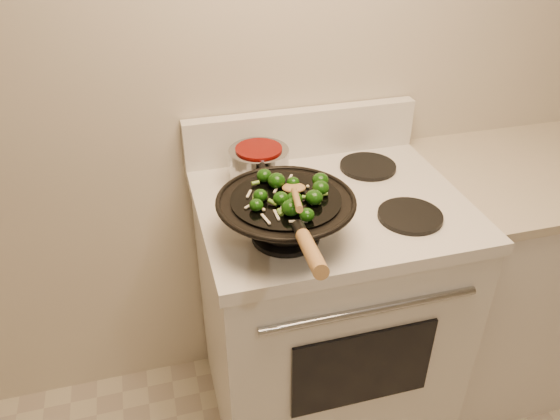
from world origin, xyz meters
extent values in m
plane|color=beige|center=(0.00, 1.50, 1.30)|extent=(3.50, 0.00, 3.50)
cube|color=white|center=(-0.14, 1.17, 0.44)|extent=(0.76, 0.64, 0.88)
cube|color=white|center=(-0.14, 1.17, 0.90)|extent=(0.78, 0.66, 0.04)
cube|color=white|center=(-0.14, 1.47, 1.00)|extent=(0.78, 0.05, 0.16)
cylinder|color=#979A9F|center=(-0.14, 0.84, 0.78)|extent=(0.60, 0.02, 0.02)
cube|color=black|center=(-0.14, 0.84, 0.55)|extent=(0.42, 0.01, 0.28)
cylinder|color=black|center=(-0.32, 1.02, 0.93)|extent=(0.18, 0.18, 0.01)
cylinder|color=black|center=(0.04, 1.02, 0.93)|extent=(0.18, 0.18, 0.01)
cylinder|color=black|center=(-0.32, 1.32, 0.93)|extent=(0.18, 0.18, 0.01)
cylinder|color=black|center=(0.04, 1.32, 0.93)|extent=(0.18, 0.18, 0.01)
cube|color=white|center=(0.62, 1.20, 0.44)|extent=(0.79, 0.60, 0.88)
cube|color=beige|center=(0.62, 1.20, 0.90)|extent=(0.81, 0.62, 0.03)
torus|color=black|center=(-0.32, 1.02, 1.04)|extent=(0.36, 0.36, 0.01)
cylinder|color=black|center=(-0.32, 1.02, 1.04)|extent=(0.28, 0.28, 0.01)
cylinder|color=black|center=(-0.35, 0.82, 1.08)|extent=(0.03, 0.06, 0.04)
cylinder|color=#A57540|center=(-0.36, 0.70, 1.11)|extent=(0.05, 0.19, 0.08)
ellipsoid|color=#113A09|center=(-0.26, 0.98, 1.06)|extent=(0.04, 0.04, 0.04)
cylinder|color=#427329|center=(-0.25, 0.98, 1.05)|extent=(0.02, 0.02, 0.01)
ellipsoid|color=#113A09|center=(-0.33, 0.95, 1.06)|extent=(0.05, 0.05, 0.04)
ellipsoid|color=#113A09|center=(-0.31, 0.99, 1.06)|extent=(0.04, 0.04, 0.03)
ellipsoid|color=#113A09|center=(-0.23, 1.02, 1.06)|extent=(0.04, 0.04, 0.04)
cylinder|color=#427329|center=(-0.22, 1.02, 1.05)|extent=(0.02, 0.01, 0.01)
ellipsoid|color=#113A09|center=(-0.32, 0.95, 1.06)|extent=(0.05, 0.05, 0.04)
ellipsoid|color=#113A09|center=(-0.41, 0.99, 1.06)|extent=(0.04, 0.04, 0.03)
ellipsoid|color=#113A09|center=(-0.36, 1.12, 1.06)|extent=(0.04, 0.04, 0.04)
cylinder|color=#427329|center=(-0.34, 1.12, 1.05)|extent=(0.02, 0.02, 0.02)
ellipsoid|color=#113A09|center=(-0.34, 1.00, 1.06)|extent=(0.04, 0.04, 0.03)
ellipsoid|color=#113A09|center=(-0.30, 0.91, 1.06)|extent=(0.04, 0.04, 0.03)
ellipsoid|color=#113A09|center=(-0.39, 1.03, 1.06)|extent=(0.04, 0.04, 0.03)
cylinder|color=#427329|center=(-0.38, 1.03, 1.05)|extent=(0.02, 0.02, 0.01)
ellipsoid|color=#113A09|center=(-0.22, 1.06, 1.06)|extent=(0.04, 0.04, 0.04)
ellipsoid|color=#113A09|center=(-0.33, 1.08, 1.06)|extent=(0.05, 0.05, 0.04)
ellipsoid|color=#113A09|center=(-0.29, 1.07, 1.06)|extent=(0.03, 0.03, 0.03)
cylinder|color=#427329|center=(-0.28, 1.07, 1.05)|extent=(0.02, 0.02, 0.02)
cube|color=#EFE7CF|center=(-0.33, 0.91, 1.05)|extent=(0.04, 0.02, 0.00)
cube|color=#EFE7CF|center=(-0.34, 1.07, 1.05)|extent=(0.03, 0.04, 0.00)
cube|color=#EFE7CF|center=(-0.29, 1.11, 1.05)|extent=(0.02, 0.03, 0.00)
cube|color=#EFE7CF|center=(-0.37, 0.95, 1.05)|extent=(0.01, 0.04, 0.00)
cube|color=#EFE7CF|center=(-0.41, 1.06, 1.05)|extent=(0.02, 0.03, 0.00)
cube|color=#EFE7CF|center=(-0.33, 0.99, 1.05)|extent=(0.01, 0.04, 0.00)
cube|color=#EFE7CF|center=(-0.42, 1.01, 1.05)|extent=(0.03, 0.02, 0.00)
cube|color=#EFE7CF|center=(-0.35, 0.98, 1.05)|extent=(0.02, 0.04, 0.00)
cube|color=#EFE7CF|center=(-0.40, 0.94, 1.05)|extent=(0.02, 0.05, 0.00)
cylinder|color=#5D8F2E|center=(-0.28, 1.00, 1.05)|extent=(0.01, 0.03, 0.01)
cylinder|color=#5D8F2E|center=(-0.36, 1.00, 1.05)|extent=(0.02, 0.03, 0.01)
cylinder|color=#5D8F2E|center=(-0.40, 1.03, 1.05)|extent=(0.02, 0.03, 0.02)
cylinder|color=#5D8F2E|center=(-0.38, 1.10, 1.05)|extent=(0.02, 0.02, 0.01)
cylinder|color=#5D8F2E|center=(-0.23, 1.00, 1.05)|extent=(0.02, 0.01, 0.02)
cylinder|color=#5D8F2E|center=(-0.26, 0.97, 1.05)|extent=(0.01, 0.03, 0.02)
cylinder|color=#5D8F2E|center=(-0.27, 1.00, 1.05)|extent=(0.02, 0.02, 0.02)
cylinder|color=#5D8F2E|center=(-0.36, 0.95, 1.05)|extent=(0.02, 0.03, 0.02)
sphere|color=beige|center=(-0.27, 0.97, 1.05)|extent=(0.01, 0.01, 0.01)
sphere|color=beige|center=(-0.39, 0.98, 1.05)|extent=(0.01, 0.01, 0.01)
sphere|color=beige|center=(-0.26, 1.06, 1.05)|extent=(0.01, 0.01, 0.01)
sphere|color=beige|center=(-0.34, 1.01, 1.05)|extent=(0.01, 0.01, 0.01)
sphere|color=beige|center=(-0.41, 1.01, 1.05)|extent=(0.01, 0.01, 0.01)
ellipsoid|color=#A57540|center=(-0.30, 1.05, 1.05)|extent=(0.07, 0.06, 0.02)
cylinder|color=#A57540|center=(-0.33, 0.92, 1.10)|extent=(0.07, 0.24, 0.11)
cylinder|color=#979A9F|center=(-0.32, 1.32, 0.98)|extent=(0.18, 0.18, 0.10)
cylinder|color=#630804|center=(-0.32, 1.32, 1.04)|extent=(0.14, 0.14, 0.01)
cylinder|color=black|center=(-0.34, 1.18, 1.03)|extent=(0.03, 0.11, 0.02)
camera|label=1|loc=(-0.65, -0.11, 1.76)|focal=35.00mm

